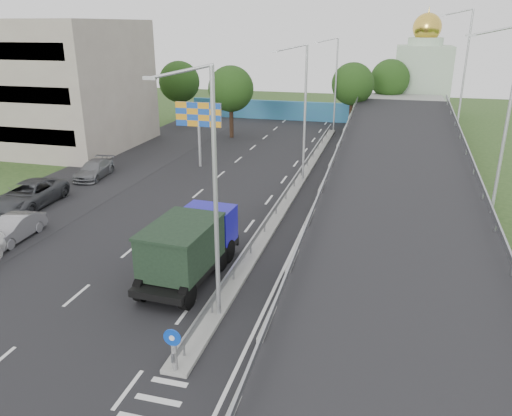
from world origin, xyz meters
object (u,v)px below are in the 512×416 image
(sign_bollard, at_px, (174,349))
(billboard, at_px, (199,118))
(dump_truck, at_px, (190,245))
(lamp_post_near, at_px, (210,185))
(parked_car_d, at_px, (94,169))
(church, at_px, (422,75))
(parked_car_c, at_px, (29,195))
(parked_car_b, at_px, (13,229))
(lamp_post_mid, at_px, (303,107))
(lamp_post_far, at_px, (334,80))

(sign_bollard, xyz_separation_m, billboard, (-9.00, 25.83, 3.15))
(dump_truck, bearing_deg, billboard, 112.98)
(lamp_post_near, distance_m, dump_truck, 5.64)
(lamp_post_near, relative_size, dump_truck, 1.43)
(lamp_post_near, xyz_separation_m, parked_car_d, (-16.11, 16.71, -5.14))
(church, relative_size, parked_car_c, 2.29)
(lamp_post_near, height_order, billboard, lamp_post_near)
(sign_bollard, distance_m, dump_truck, 7.29)
(parked_car_b, xyz_separation_m, parked_car_d, (-2.46, 12.15, -0.03))
(lamp_post_mid, bearing_deg, parked_car_d, -168.45)
(sign_bollard, distance_m, parked_car_c, 21.20)
(church, distance_m, parked_car_d, 45.69)
(lamp_post_near, height_order, parked_car_b, lamp_post_near)
(parked_car_b, bearing_deg, lamp_post_far, 66.31)
(sign_bollard, relative_size, dump_truck, 0.24)
(billboard, relative_size, parked_car_b, 1.30)
(dump_truck, distance_m, parked_car_b, 11.48)
(billboard, height_order, parked_car_b, billboard)
(parked_car_c, bearing_deg, billboard, 55.90)
(lamp_post_mid, bearing_deg, church, 73.78)
(church, bearing_deg, parked_car_d, -124.88)
(dump_truck, relative_size, parked_car_b, 1.66)
(lamp_post_far, distance_m, parked_car_c, 34.98)
(church, relative_size, parked_car_b, 3.25)
(lamp_post_near, distance_m, parked_car_d, 23.77)
(church, distance_m, dump_truck, 52.47)
(lamp_post_mid, height_order, parked_car_b, lamp_post_mid)
(church, height_order, parked_car_c, church)
(billboard, bearing_deg, lamp_post_near, -67.51)
(lamp_post_near, height_order, lamp_post_far, same)
(sign_bollard, bearing_deg, parked_car_b, 148.23)
(lamp_post_near, xyz_separation_m, parked_car_c, (-16.54, 9.58, -4.97))
(parked_car_d, bearing_deg, parked_car_c, -100.33)
(sign_bollard, height_order, parked_car_c, sign_bollard)
(lamp_post_near, distance_m, church, 54.90)
(lamp_post_near, xyz_separation_m, lamp_post_far, (0.00, 40.00, 0.00))
(sign_bollard, relative_size, lamp_post_far, 0.17)
(billboard, distance_m, parked_car_d, 9.45)
(lamp_post_far, xyz_separation_m, parked_car_c, (-16.54, -30.42, -4.97))
(church, relative_size, dump_truck, 1.96)
(lamp_post_mid, bearing_deg, billboard, 167.62)
(sign_bollard, bearing_deg, lamp_post_mid, 89.74)
(lamp_post_near, xyz_separation_m, dump_truck, (-2.30, 3.09, -4.12))
(lamp_post_near, distance_m, parked_car_c, 19.75)
(lamp_post_far, relative_size, parked_car_b, 2.38)
(parked_car_b, bearing_deg, church, 61.91)
(sign_bollard, xyz_separation_m, lamp_post_mid, (0.11, 23.83, 4.77))
(parked_car_c, xyz_separation_m, parked_car_d, (0.43, 7.13, -0.16))
(lamp_post_far, xyz_separation_m, church, (9.89, 14.00, -0.50))
(lamp_post_mid, bearing_deg, parked_car_c, -147.78)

